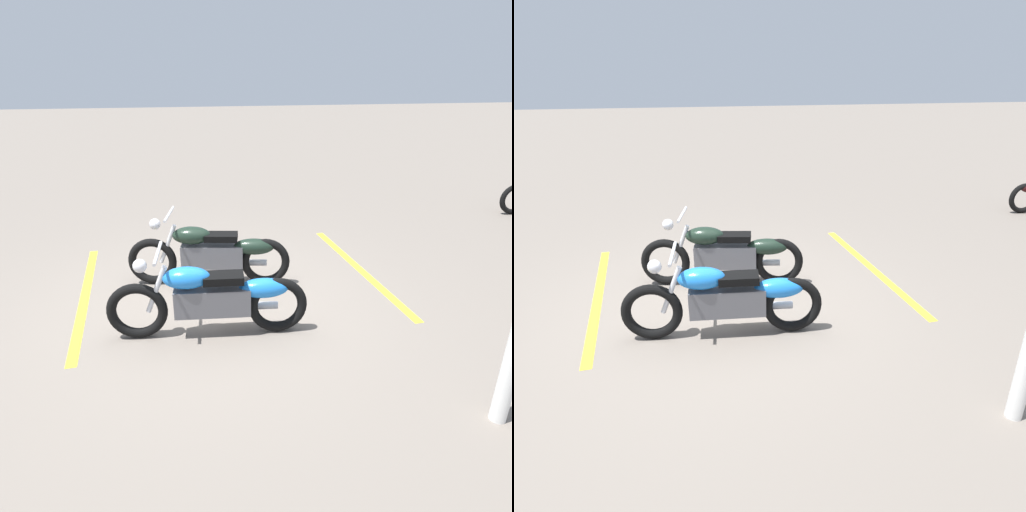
% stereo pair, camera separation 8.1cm
% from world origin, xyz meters
% --- Properties ---
extents(ground_plane, '(60.00, 60.00, 0.00)m').
position_xyz_m(ground_plane, '(0.00, 0.00, 0.00)').
color(ground_plane, slate).
extents(motorcycle_bright_foreground, '(2.23, 0.62, 1.04)m').
position_xyz_m(motorcycle_bright_foreground, '(0.02, -0.65, 0.46)').
color(motorcycle_bright_foreground, black).
rests_on(motorcycle_bright_foreground, ground).
extents(motorcycle_dark_foreground, '(2.21, 0.67, 1.04)m').
position_xyz_m(motorcycle_dark_foreground, '(0.12, 0.64, 0.46)').
color(motorcycle_dark_foreground, black).
rests_on(motorcycle_dark_foreground, ground).
extents(bollard_post, '(0.14, 0.14, 0.94)m').
position_xyz_m(bollard_post, '(2.33, -2.41, 0.47)').
color(bollard_post, white).
rests_on(bollard_post, ground).
extents(parking_stripe_near, '(0.38, 3.20, 0.01)m').
position_xyz_m(parking_stripe_near, '(-1.61, 0.55, 0.00)').
color(parking_stripe_near, yellow).
rests_on(parking_stripe_near, ground).
extents(parking_stripe_mid, '(0.38, 3.20, 0.01)m').
position_xyz_m(parking_stripe_mid, '(2.32, 0.75, 0.00)').
color(parking_stripe_mid, yellow).
rests_on(parking_stripe_mid, ground).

